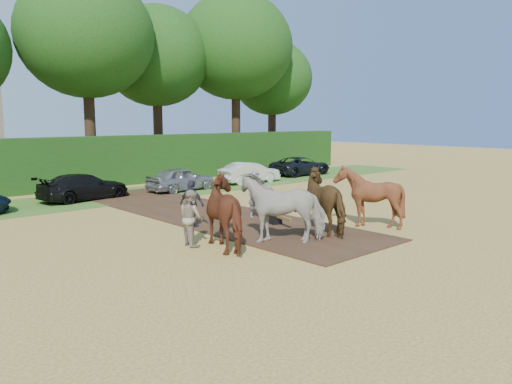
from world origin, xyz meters
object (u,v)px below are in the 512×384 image
at_px(spectator_far, 192,204).
at_px(parked_cars, 120,184).
at_px(plough_team, 305,203).
at_px(spectator_near, 192,218).

distance_m(spectator_far, parked_cars, 8.84).
distance_m(spectator_far, plough_team, 4.26).
bearing_deg(spectator_near, spectator_far, -25.40).
relative_size(spectator_near, spectator_far, 1.00).
bearing_deg(spectator_far, plough_team, -165.89).
bearing_deg(plough_team, parked_cars, 92.88).
height_order(spectator_near, spectator_far, same).
height_order(spectator_far, plough_team, plough_team).
xyz_separation_m(spectator_near, parked_cars, (3.04, 10.80, -0.22)).
distance_m(spectator_near, spectator_far, 2.57).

